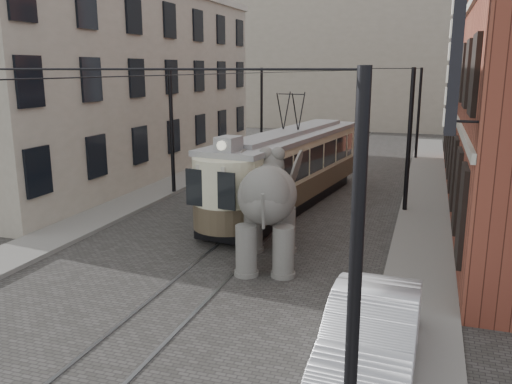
% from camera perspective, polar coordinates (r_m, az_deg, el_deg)
% --- Properties ---
extents(ground, '(120.00, 120.00, 0.00)m').
position_cam_1_polar(ground, '(18.49, -1.67, -5.62)').
color(ground, '#403D3B').
extents(tram_rails, '(1.54, 80.00, 0.02)m').
position_cam_1_polar(tram_rails, '(18.48, -1.67, -5.58)').
color(tram_rails, slate).
rests_on(tram_rails, ground).
extents(sidewalk_right, '(2.00, 60.00, 0.15)m').
position_cam_1_polar(sidewalk_right, '(17.47, 17.33, -7.12)').
color(sidewalk_right, slate).
rests_on(sidewalk_right, ground).
extents(sidewalk_left, '(2.00, 60.00, 0.15)m').
position_cam_1_polar(sidewalk_left, '(21.47, -18.25, -3.40)').
color(sidewalk_left, slate).
rests_on(sidewalk_left, ground).
extents(stucco_building, '(7.00, 24.00, 10.00)m').
position_cam_1_polar(stucco_building, '(31.44, -14.75, 11.03)').
color(stucco_building, gray).
rests_on(stucco_building, ground).
extents(distant_block, '(28.00, 10.00, 14.00)m').
position_cam_1_polar(distant_block, '(56.77, 12.55, 13.95)').
color(distant_block, gray).
rests_on(distant_block, ground).
extents(catenary, '(11.00, 30.20, 6.00)m').
position_cam_1_polar(catenary, '(22.51, 2.14, 5.63)').
color(catenary, black).
rests_on(catenary, ground).
extents(tram, '(4.26, 12.66, 4.93)m').
position_cam_1_polar(tram, '(23.17, 3.72, 4.50)').
color(tram, beige).
rests_on(tram, ground).
extents(elephant, '(4.23, 6.09, 3.39)m').
position_cam_1_polar(elephant, '(16.26, 1.23, -2.01)').
color(elephant, '#5F5C57').
rests_on(elephant, ground).
extents(parked_car, '(1.82, 4.97, 1.63)m').
position_cam_1_polar(parked_car, '(11.05, 12.33, -14.90)').
color(parked_car, silver).
rests_on(parked_car, ground).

